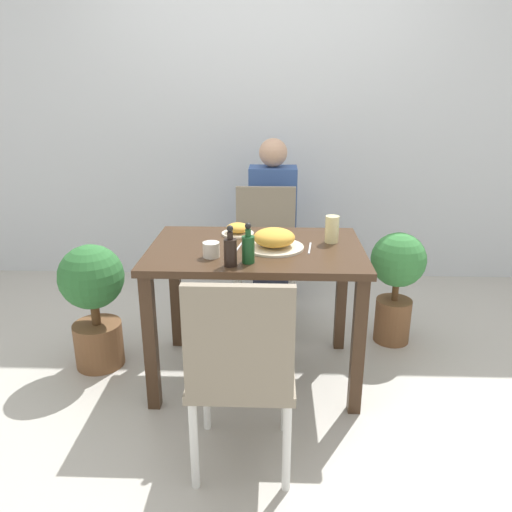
# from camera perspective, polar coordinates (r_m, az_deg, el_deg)

# --- Properties ---
(ground_plane) EXTENTS (16.00, 16.00, 0.00)m
(ground_plane) POSITION_cam_1_polar(r_m,az_deg,el_deg) (2.86, 0.00, -13.25)
(ground_plane) COLOR #B7B2A8
(wall_back) EXTENTS (8.00, 0.05, 2.60)m
(wall_back) POSITION_cam_1_polar(r_m,az_deg,el_deg) (3.97, 0.86, 15.83)
(wall_back) COLOR silver
(wall_back) RESTS_ON ground_plane
(dining_table) EXTENTS (1.09, 0.73, 0.74)m
(dining_table) POSITION_cam_1_polar(r_m,az_deg,el_deg) (2.58, 0.00, -1.38)
(dining_table) COLOR #3D2819
(dining_table) RESTS_ON ground_plane
(chair_near) EXTENTS (0.42, 0.42, 0.88)m
(chair_near) POSITION_cam_1_polar(r_m,az_deg,el_deg) (1.98, -1.71, -12.50)
(chair_near) COLOR gray
(chair_near) RESTS_ON ground_plane
(chair_far) EXTENTS (0.42, 0.42, 0.88)m
(chair_far) POSITION_cam_1_polar(r_m,az_deg,el_deg) (3.32, 1.06, 0.97)
(chair_far) COLOR gray
(chair_far) RESTS_ON ground_plane
(food_plate) EXTENTS (0.30, 0.30, 0.10)m
(food_plate) POSITION_cam_1_polar(r_m,az_deg,el_deg) (2.50, 2.09, 1.89)
(food_plate) COLOR beige
(food_plate) RESTS_ON dining_table
(side_plate) EXTENTS (0.18, 0.18, 0.07)m
(side_plate) POSITION_cam_1_polar(r_m,az_deg,el_deg) (2.74, -2.11, 3.02)
(side_plate) COLOR beige
(side_plate) RESTS_ON dining_table
(drink_cup) EXTENTS (0.08, 0.08, 0.07)m
(drink_cup) POSITION_cam_1_polar(r_m,az_deg,el_deg) (2.39, -5.14, 0.72)
(drink_cup) COLOR silver
(drink_cup) RESTS_ON dining_table
(juice_glass) EXTENTS (0.07, 0.07, 0.14)m
(juice_glass) POSITION_cam_1_polar(r_m,az_deg,el_deg) (2.62, 8.67, 3.04)
(juice_glass) COLOR beige
(juice_glass) RESTS_ON dining_table
(sauce_bottle) EXTENTS (0.06, 0.06, 0.19)m
(sauce_bottle) POSITION_cam_1_polar(r_m,az_deg,el_deg) (2.29, -0.90, 0.97)
(sauce_bottle) COLOR #194C23
(sauce_bottle) RESTS_ON dining_table
(condiment_bottle) EXTENTS (0.06, 0.06, 0.19)m
(condiment_bottle) POSITION_cam_1_polar(r_m,az_deg,el_deg) (2.25, -2.95, 0.63)
(condiment_bottle) COLOR black
(condiment_bottle) RESTS_ON dining_table
(fork_utensil) EXTENTS (0.04, 0.17, 0.00)m
(fork_utensil) POSITION_cam_1_polar(r_m,az_deg,el_deg) (2.52, -2.00, 0.99)
(fork_utensil) COLOR silver
(fork_utensil) RESTS_ON dining_table
(spoon_utensil) EXTENTS (0.03, 0.18, 0.00)m
(spoon_utensil) POSITION_cam_1_polar(r_m,az_deg,el_deg) (2.52, 6.16, 0.89)
(spoon_utensil) COLOR silver
(spoon_utensil) RESTS_ON dining_table
(potted_plant_left) EXTENTS (0.35, 0.35, 0.72)m
(potted_plant_left) POSITION_cam_1_polar(r_m,az_deg,el_deg) (2.89, -18.07, -4.53)
(potted_plant_left) COLOR brown
(potted_plant_left) RESTS_ON ground_plane
(potted_plant_right) EXTENTS (0.33, 0.33, 0.70)m
(potted_plant_right) POSITION_cam_1_polar(r_m,az_deg,el_deg) (3.12, 15.79, -2.31)
(potted_plant_right) COLOR brown
(potted_plant_right) RESTS_ON ground_plane
(person_figure) EXTENTS (0.34, 0.22, 1.17)m
(person_figure) POSITION_cam_1_polar(r_m,az_deg,el_deg) (3.67, 1.89, 4.12)
(person_figure) COLOR #2D3347
(person_figure) RESTS_ON ground_plane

